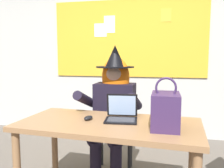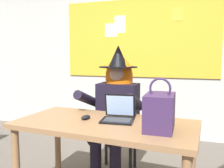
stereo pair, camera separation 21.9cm
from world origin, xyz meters
TOP-DOWN VIEW (x-y plane):
  - wall_back_bulletin at (0.00, 2.13)m, footprint 5.98×2.18m
  - desk_main at (0.13, 0.14)m, footprint 1.49×0.80m
  - chair_at_desk at (0.04, 0.85)m, footprint 0.46×0.46m
  - person_costumed at (0.05, 0.73)m, footprint 0.61×0.67m
  - laptop at (0.22, 0.23)m, footprint 0.28×0.26m
  - computer_mouse at (-0.05, 0.17)m, footprint 0.08×0.11m
  - handbag at (0.57, 0.07)m, footprint 0.20×0.30m

SIDE VIEW (x-z plane):
  - chair_at_desk at x=0.04m, z-range 0.06..0.97m
  - desk_main at x=0.13m, z-range 0.28..1.02m
  - computer_mouse at x=-0.05m, z-range 0.75..0.78m
  - person_costumed at x=0.05m, z-range 0.10..1.49m
  - laptop at x=0.22m, z-range 0.69..0.90m
  - handbag at x=0.57m, z-range 0.69..1.07m
  - wall_back_bulletin at x=0.00m, z-range 0.01..2.72m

